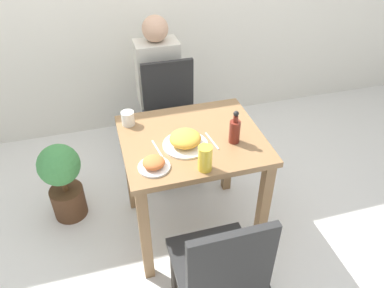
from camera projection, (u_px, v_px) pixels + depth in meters
ground_plane at (192, 225)px, 2.66m from camera, size 16.00×16.00×0.00m
dining_table at (192, 157)px, 2.28m from camera, size 0.83×0.71×0.77m
chair_near at (221, 268)px, 1.80m from camera, size 0.42×0.42×0.89m
chair_far at (172, 114)px, 2.90m from camera, size 0.42×0.42×0.89m
food_plate at (185, 140)px, 2.10m from camera, size 0.26×0.26×0.09m
side_plate at (154, 164)px, 1.96m from camera, size 0.17×0.17×0.06m
drink_cup at (128, 118)px, 2.28m from camera, size 0.08×0.08×0.09m
juice_glass at (205, 158)px, 1.92m from camera, size 0.08×0.08×0.14m
sauce_bottle at (235, 130)px, 2.11m from camera, size 0.06×0.06×0.21m
fork_utensil at (158, 150)px, 2.09m from camera, size 0.04×0.19×0.00m
spoon_utensil at (212, 141)px, 2.16m from camera, size 0.03×0.17×0.00m
potted_plant_left at (63, 179)px, 2.55m from camera, size 0.28×0.28×0.60m
person_figure at (159, 87)px, 3.08m from camera, size 0.34×0.22×1.17m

